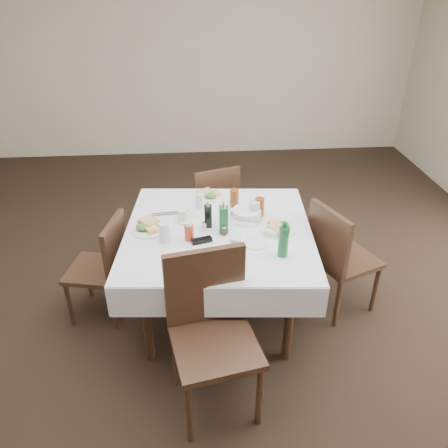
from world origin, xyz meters
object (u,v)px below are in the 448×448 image
at_px(water_s, 235,246).
at_px(bread_basket, 247,215).
at_px(dining_table, 218,239).
at_px(chair_east, 337,253).
at_px(water_w, 165,232).
at_px(water_n, 200,202).
at_px(ketchup_bottle, 189,232).
at_px(coffee_mug, 183,215).
at_px(oil_cruet_dark, 208,215).
at_px(green_bottle, 283,241).
at_px(chair_west, 105,263).
at_px(oil_cruet_green, 223,219).
at_px(chair_north, 214,204).
at_px(water_e, 254,210).
at_px(chair_south, 211,323).

distance_m(water_s, bread_basket, 0.47).
bearing_deg(dining_table, bread_basket, 30.03).
bearing_deg(chair_east, water_w, -175.01).
xyz_separation_m(dining_table, water_n, (-0.12, 0.31, 0.15)).
bearing_deg(water_n, ketchup_bottle, -101.47).
xyz_separation_m(water_s, coffee_mug, (-0.33, 0.46, -0.02)).
bearing_deg(water_s, oil_cruet_dark, 113.09).
height_order(water_n, green_bottle, green_bottle).
relative_size(water_n, bread_basket, 0.55).
height_order(chair_west, oil_cruet_dark, oil_cruet_dark).
relative_size(chair_east, water_n, 7.15).
bearing_deg(chair_west, oil_cruet_green, -6.70).
bearing_deg(chair_east, chair_north, 133.95).
bearing_deg(water_w, oil_cruet_dark, 29.22).
relative_size(chair_west, green_bottle, 3.40).
bearing_deg(water_e, chair_east, -12.92).
distance_m(chair_west, water_w, 0.61).
bearing_deg(dining_table, water_w, -161.19).
height_order(oil_cruet_dark, coffee_mug, oil_cruet_dark).
distance_m(chair_south, chair_west, 1.09).
bearing_deg(ketchup_bottle, water_w, -179.25).
relative_size(chair_east, water_s, 7.03).
height_order(chair_north, green_bottle, green_bottle).
xyz_separation_m(water_w, ketchup_bottle, (0.16, 0.00, -0.01)).
relative_size(water_e, bread_basket, 0.61).
relative_size(chair_east, oil_cruet_green, 3.61).
bearing_deg(coffee_mug, oil_cruet_dark, -28.87).
bearing_deg(chair_north, coffee_mug, -109.40).
distance_m(chair_east, bread_basket, 0.74).
distance_m(oil_cruet_green, ketchup_bottle, 0.25).
bearing_deg(chair_west, ketchup_bottle, -16.02).
height_order(water_w, bread_basket, water_w).
xyz_separation_m(chair_west, green_bottle, (1.22, -0.41, 0.39)).
bearing_deg(oil_cruet_green, water_s, -79.07).
xyz_separation_m(chair_south, water_e, (0.37, 0.86, 0.26)).
xyz_separation_m(oil_cruet_green, ketchup_bottle, (-0.24, -0.08, -0.04)).
height_order(chair_south, water_w, chair_south).
height_order(chair_west, oil_cruet_green, oil_cruet_green).
height_order(bread_basket, ketchup_bottle, ketchup_bottle).
relative_size(coffee_mug, green_bottle, 0.55).
bearing_deg(chair_south, bread_basket, 70.15).
bearing_deg(chair_south, ketchup_bottle, 100.10).
relative_size(chair_north, oil_cruet_dark, 4.12).
bearing_deg(bread_basket, oil_cruet_green, -137.30).
xyz_separation_m(water_n, oil_cruet_green, (0.15, -0.35, 0.04)).
bearing_deg(green_bottle, water_e, 103.58).
bearing_deg(green_bottle, chair_west, 161.30).
distance_m(water_w, ketchup_bottle, 0.16).
xyz_separation_m(chair_north, oil_cruet_dark, (-0.08, -0.84, 0.36)).
xyz_separation_m(chair_north, water_e, (0.26, -0.76, 0.33)).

